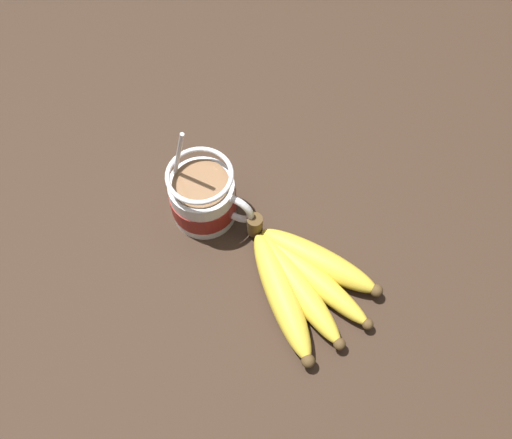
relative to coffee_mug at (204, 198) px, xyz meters
The scene contains 3 objects.
table 6.97cm from the coffee_mug, 23.98° to the right, with size 130.41×130.41×2.60cm.
coffee_mug is the anchor object (origin of this frame).
banana_bunch 15.81cm from the coffee_mug, 14.41° to the right, with size 18.83×15.38×4.03cm.
Camera 1 is at (17.67, -28.35, 67.26)cm, focal length 40.00 mm.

